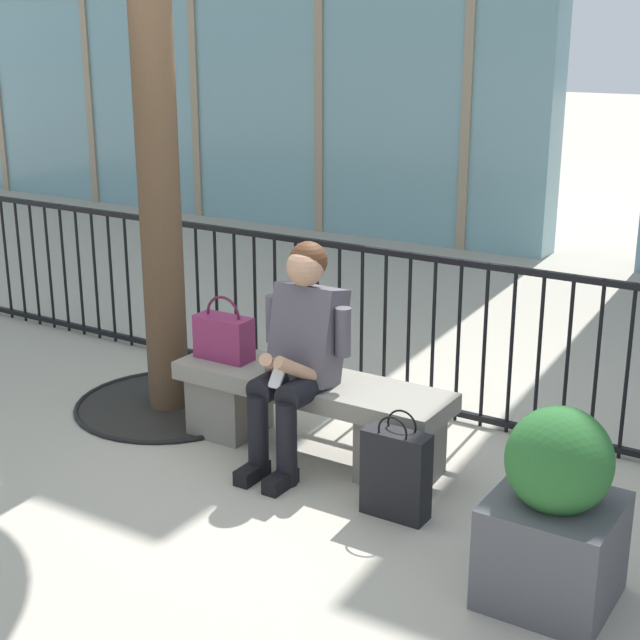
{
  "coord_description": "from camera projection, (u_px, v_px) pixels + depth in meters",
  "views": [
    {
      "loc": [
        2.61,
        -4.05,
        2.28
      ],
      "look_at": [
        0.0,
        0.1,
        0.75
      ],
      "focal_mm": 53.11,
      "sensor_mm": 36.0,
      "label": 1
    }
  ],
  "objects": [
    {
      "name": "ground_plane",
      "position": [
        310.0,
        453.0,
        5.28
      ],
      "size": [
        60.0,
        60.0,
        0.0
      ],
      "primitive_type": "plane",
      "color": "#A8A091"
    },
    {
      "name": "stone_bench",
      "position": [
        310.0,
        408.0,
        5.2
      ],
      "size": [
        1.6,
        0.44,
        0.45
      ],
      "color": "gray",
      "rests_on": "ground"
    },
    {
      "name": "seated_person_with_phone",
      "position": [
        298.0,
        349.0,
        4.98
      ],
      "size": [
        0.52,
        0.66,
        1.21
      ],
      "color": "black",
      "rests_on": "ground"
    },
    {
      "name": "handbag_on_bench",
      "position": [
        224.0,
        336.0,
        5.39
      ],
      "size": [
        0.34,
        0.15,
        0.37
      ],
      "color": "#7A234C",
      "rests_on": "stone_bench"
    },
    {
      "name": "shopping_bag",
      "position": [
        396.0,
        473.0,
        4.54
      ],
      "size": [
        0.33,
        0.14,
        0.54
      ],
      "color": "black",
      "rests_on": "ground"
    },
    {
      "name": "plaza_railing",
      "position": [
        385.0,
        327.0,
        5.82
      ],
      "size": [
        7.24,
        0.04,
        1.0
      ],
      "color": "black",
      "rests_on": "ground"
    },
    {
      "name": "planter",
      "position": [
        555.0,
        514.0,
        3.82
      ],
      "size": [
        0.51,
        0.51,
        0.85
      ],
      "color": "#4C4C51",
      "rests_on": "ground"
    }
  ]
}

